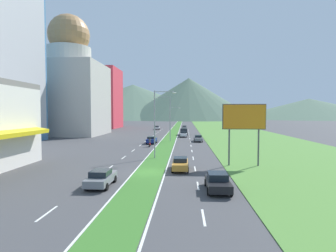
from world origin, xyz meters
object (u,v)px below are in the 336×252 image
Objects in this scene: car_3 at (218,182)px; street_lamp_near at (157,120)px; street_lamp_far at (171,118)px; car_2 at (157,128)px; street_lamp_mid at (169,116)px; car_6 at (101,178)px; car_1 at (184,127)px; pickup_truck_0 at (184,132)px; car_0 at (198,138)px; car_5 at (152,140)px; car_7 at (180,164)px; car_4 at (184,134)px; billboard_roadside at (244,119)px; motorcycle_rider at (150,143)px.

street_lamp_near is at bearing -156.73° from car_3.
car_2 is at bearing 109.04° from street_lamp_far.
street_lamp_near reaches higher than street_lamp_far.
car_6 is (-3.74, -38.72, -5.16)m from street_lamp_mid.
street_lamp_mid is 2.18× the size of car_1.
pickup_truck_0 is (7.14, 56.17, 0.23)m from car_6.
car_3 is 0.99× the size of car_6.
car_3 is 0.82× the size of pickup_truck_0.
car_5 is (-10.12, -4.66, 0.03)m from car_0.
street_lamp_mid reaches higher than car_3.
car_6 is 10.05m from car_7.
pickup_truck_0 is at bearing -16.90° from car_5.
car_1 is 1.02× the size of car_5.
car_4 is at bearing -161.39° from car_2.
car_1 is (3.75, 69.65, -4.86)m from street_lamp_near.
pickup_truck_0 is (3.40, 17.45, -4.93)m from street_lamp_mid.
street_lamp_near is 47.26m from street_lamp_far.
car_6 is at bearing -92.86° from street_lamp_far.
street_lamp_far is at bearing -175.98° from car_7.
car_1 is (4.12, 22.40, -4.20)m from street_lamp_far.
billboard_roadside reaches higher than car_1.
pickup_truck_0 is at bearing 84.91° from street_lamp_near.
car_7 is at bearing -0.17° from car_4.
pickup_truck_0 is at bearing -0.19° from car_1.
street_lamp_near is 69.92m from car_1.
car_5 is 27.49m from car_7.
car_0 is 0.99× the size of car_1.
car_7 is (-3.52, -31.35, 0.01)m from car_0.
pickup_truck_0 is at bearing -176.82° from car_3.
car_2 is 0.87× the size of car_5.
car_0 is at bearing 4.05° from car_1.
street_lamp_mid is 40.36m from car_3.
car_0 is at bearing -1.23° from street_lamp_mid.
car_7 reaches higher than car_0.
car_2 is (-10.65, -3.49, 0.03)m from car_1.
car_3 is at bearing -161.80° from motorcycle_rider.
car_4 is 17.43m from car_5.
street_lamp_far reaches higher than car_0.
car_1 is 1.05× the size of car_6.
motorcycle_rider is (-2.78, 13.34, -4.86)m from street_lamp_near.
car_2 is (-6.90, 66.17, -4.83)m from street_lamp_near.
street_lamp_far is 55.40m from car_7.
street_lamp_near is 2.10× the size of car_5.
car_7 is at bearing -85.98° from street_lamp_far.
car_4 is 0.83× the size of pickup_truck_0.
car_0 is 44.89m from car_2.
street_lamp_far is 20.44m from car_2.
billboard_roadside is (11.64, -52.18, 0.82)m from street_lamp_far.
car_2 is 47.49m from car_5.
car_1 is at bearing 95.76° from billboard_roadside.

